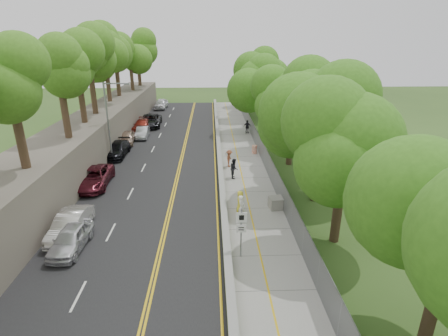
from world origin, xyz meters
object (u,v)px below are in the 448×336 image
(car_0, at_px, (71,239))
(car_2, at_px, (93,177))
(signpost, at_px, (241,227))
(painter_0, at_px, (240,202))
(streetlight, at_px, (110,117))
(concrete_block, at_px, (278,203))
(construction_barrel, at_px, (254,149))
(car_1, at_px, (70,225))
(person_far, at_px, (247,127))

(car_0, bearing_deg, car_2, 101.96)
(car_2, bearing_deg, signpost, -44.77)
(car_0, relative_size, car_2, 0.74)
(car_0, distance_m, painter_0, 11.29)
(car_0, height_order, car_2, car_2)
(streetlight, xyz_separation_m, concrete_block, (14.76, -11.00, -4.16))
(concrete_block, xyz_separation_m, painter_0, (-2.85, -0.55, 0.41))
(car_0, bearing_deg, construction_barrel, 56.10)
(signpost, relative_size, painter_0, 1.86)
(car_0, relative_size, car_1, 0.91)
(construction_barrel, xyz_separation_m, painter_0, (-2.67, -13.55, 0.38))
(streetlight, height_order, car_1, streetlight)
(construction_barrel, bearing_deg, concrete_block, -89.22)
(streetlight, relative_size, car_1, 1.77)
(construction_barrel, distance_m, car_0, 22.15)
(signpost, height_order, car_0, signpost)
(signpost, xyz_separation_m, car_1, (-10.66, 2.77, -1.18))
(signpost, relative_size, construction_barrel, 3.41)
(streetlight, height_order, car_2, streetlight)
(concrete_block, bearing_deg, car_1, -166.85)
(concrete_block, bearing_deg, construction_barrel, 90.78)
(signpost, bearing_deg, car_1, 165.44)
(signpost, xyz_separation_m, car_2, (-11.65, 10.73, -1.15))
(construction_barrel, distance_m, car_2, 16.90)
(painter_0, bearing_deg, concrete_block, -65.03)
(car_0, bearing_deg, person_far, 65.87)
(car_0, relative_size, painter_0, 2.46)
(construction_barrel, height_order, person_far, person_far)
(concrete_block, relative_size, car_1, 0.28)
(concrete_block, height_order, car_0, car_0)
(construction_barrel, xyz_separation_m, car_0, (-13.12, -17.84, 0.23))
(concrete_block, bearing_deg, signpost, -118.38)
(streetlight, xyz_separation_m, car_1, (0.86, -14.25, -3.86))
(concrete_block, bearing_deg, car_0, -160.02)
(concrete_block, bearing_deg, streetlight, 143.31)
(car_1, bearing_deg, streetlight, 95.51)
(car_1, relative_size, person_far, 2.57)
(construction_barrel, height_order, painter_0, painter_0)
(concrete_block, distance_m, car_0, 14.15)
(painter_0, bearing_deg, car_0, 126.29)
(car_2, bearing_deg, painter_0, -25.73)
(concrete_block, height_order, person_far, person_far)
(streetlight, xyz_separation_m, person_far, (14.66, 10.54, -3.71))
(car_1, distance_m, painter_0, 11.38)
(streetlight, bearing_deg, concrete_block, -36.69)
(signpost, relative_size, person_far, 1.76)
(signpost, distance_m, car_1, 11.07)
(car_2, xyz_separation_m, person_far, (14.80, 16.83, 0.12))
(person_far, bearing_deg, painter_0, 104.70)
(streetlight, relative_size, concrete_block, 6.24)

